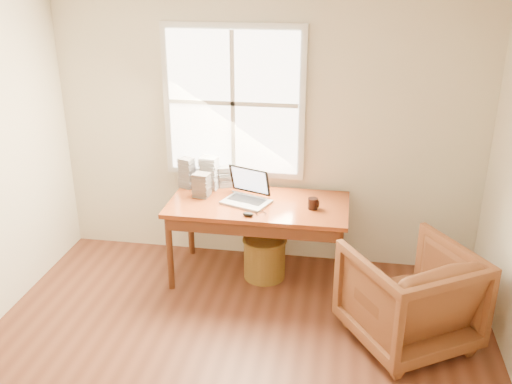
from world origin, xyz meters
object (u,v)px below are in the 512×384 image
at_px(laptop, 246,188).
at_px(coffee_mug, 313,204).
at_px(armchair, 409,296).
at_px(desk, 258,205).
at_px(cd_stack_a, 209,173).
at_px(wicker_stool, 265,258).

bearing_deg(laptop, coffee_mug, 18.30).
bearing_deg(laptop, armchair, -7.14).
bearing_deg(desk, cd_stack_a, 152.36).
bearing_deg(laptop, cd_stack_a, 164.58).
relative_size(wicker_stool, coffee_mug, 3.90).
bearing_deg(desk, armchair, -30.70).
bearing_deg(laptop, wicker_stool, 30.64).
relative_size(armchair, wicker_stool, 2.27).
bearing_deg(cd_stack_a, desk, -27.64).
height_order(desk, armchair, armchair).
xyz_separation_m(wicker_stool, cd_stack_a, (-0.57, 0.27, 0.71)).
bearing_deg(laptop, desk, 35.99).
xyz_separation_m(armchair, coffee_mug, (-0.80, 0.71, 0.40)).
xyz_separation_m(coffee_mug, cd_stack_a, (-1.00, 0.32, 0.11)).
height_order(armchair, laptop, laptop).
distance_m(desk, coffee_mug, 0.50).
distance_m(armchair, coffee_mug, 1.14).
relative_size(coffee_mug, cd_stack_a, 0.32).
bearing_deg(wicker_stool, coffee_mug, -7.13).
relative_size(wicker_stool, cd_stack_a, 1.24).
distance_m(armchair, cd_stack_a, 2.14).
height_order(armchair, cd_stack_a, cd_stack_a).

